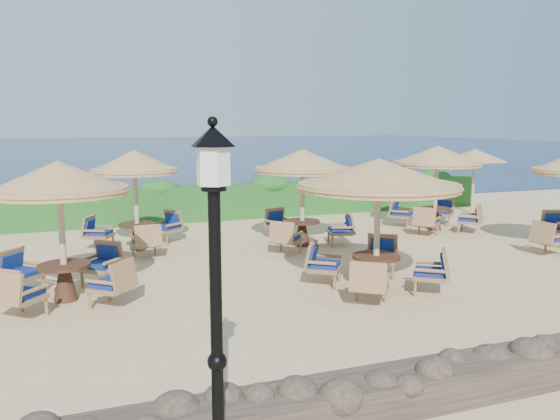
% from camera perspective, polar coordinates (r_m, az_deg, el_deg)
% --- Properties ---
extents(ground, '(120.00, 120.00, 0.00)m').
position_cam_1_polar(ground, '(13.20, 7.16, -5.65)').
color(ground, '#D6B687').
rests_on(ground, ground).
extents(sea, '(160.00, 160.00, 0.00)m').
position_cam_1_polar(sea, '(81.64, -15.83, 6.32)').
color(sea, '#0A1D45').
rests_on(sea, ground).
extents(hedge, '(18.00, 0.90, 1.20)m').
position_cam_1_polar(hedge, '(19.65, -2.36, 1.02)').
color(hedge, '#194F19').
rests_on(hedge, ground).
extents(lamp_post, '(0.44, 0.44, 3.31)m').
position_cam_1_polar(lamp_post, '(5.01, -6.66, -11.77)').
color(lamp_post, black).
rests_on(lamp_post, ground).
extents(extra_parasol, '(2.30, 2.30, 2.41)m').
position_cam_1_polar(extra_parasol, '(21.49, 19.69, 5.40)').
color(extra_parasol, '#C5AF8B').
rests_on(extra_parasol, ground).
extents(cafe_set_0, '(2.59, 2.59, 2.65)m').
position_cam_1_polar(cafe_set_0, '(10.90, -21.97, 0.06)').
color(cafe_set_0, '#C5AF8B').
rests_on(cafe_set_0, ground).
extents(cafe_set_1, '(3.24, 3.24, 2.65)m').
position_cam_1_polar(cafe_set_1, '(10.94, 10.20, 1.50)').
color(cafe_set_1, '#C5AF8B').
rests_on(cafe_set_1, ground).
extents(cafe_set_3, '(2.76, 2.57, 2.65)m').
position_cam_1_polar(cafe_set_3, '(14.81, -14.87, 2.66)').
color(cafe_set_3, '#C5AF8B').
rests_on(cafe_set_3, ground).
extents(cafe_set_4, '(2.77, 2.76, 2.65)m').
position_cam_1_polar(cafe_set_4, '(14.76, 2.36, 3.35)').
color(cafe_set_4, '#C5AF8B').
rests_on(cafe_set_4, ground).
extents(cafe_set_5, '(2.75, 2.75, 2.65)m').
position_cam_1_polar(cafe_set_5, '(17.72, 16.05, 3.74)').
color(cafe_set_5, '#C5AF8B').
rests_on(cafe_set_5, ground).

